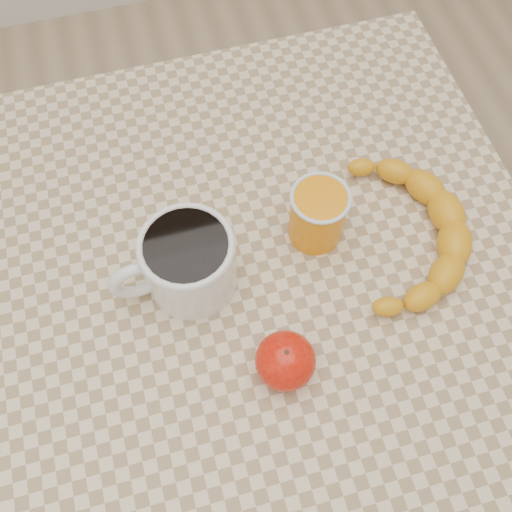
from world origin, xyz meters
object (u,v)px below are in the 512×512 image
object	(u,v)px
coffee_mug	(187,262)
banana	(408,233)
table	(256,288)
orange_juice_glass	(318,215)
apple	(285,361)

from	to	relation	value
coffee_mug	banana	world-z (taller)	coffee_mug
table	orange_juice_glass	xyz separation A→B (m)	(0.09, 0.02, 0.13)
coffee_mug	orange_juice_glass	size ratio (longest dim) A/B	1.85
orange_juice_glass	coffee_mug	bearing A→B (deg)	-172.12
table	coffee_mug	world-z (taller)	coffee_mug
banana	coffee_mug	bearing A→B (deg)	-162.84
apple	coffee_mug	bearing A→B (deg)	119.66
apple	banana	size ratio (longest dim) A/B	0.25
orange_juice_glass	table	bearing A→B (deg)	-165.35
coffee_mug	table	bearing A→B (deg)	0.84
orange_juice_glass	apple	distance (m)	0.20
table	apple	bearing A→B (deg)	-92.14
table	orange_juice_glass	bearing A→B (deg)	14.65
table	apple	distance (m)	0.19
coffee_mug	orange_juice_glass	xyz separation A→B (m)	(0.18, 0.03, -0.01)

